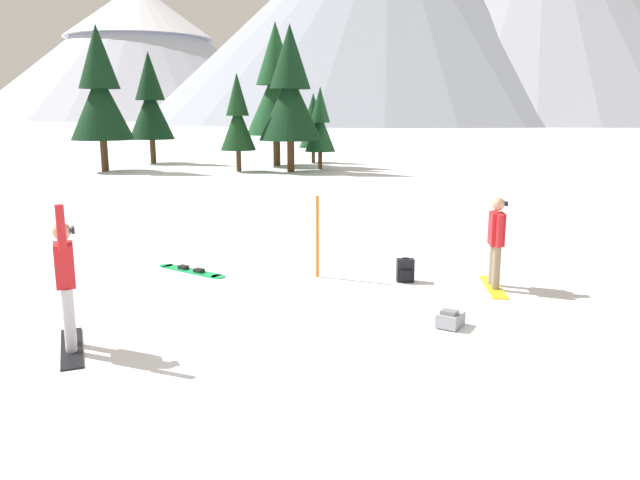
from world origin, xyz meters
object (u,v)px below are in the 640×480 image
object	(u,v)px
loose_snowboard_far_spare	(191,271)
pine_tree_young	(150,103)
backpack_black	(405,271)
pine_tree_tall	(100,92)
backpack_grey	(450,319)
pine_tree_short	(238,118)
snowboarder_foreground	(66,281)
snowboarder_midground	(496,241)
trail_marker_pole	(317,237)
pine_tree_leaning	(276,88)
pine_tree_broad	(313,125)
pine_tree_slender	(320,125)
pine_tree_twin	(290,92)

from	to	relation	value
loose_snowboard_far_spare	pine_tree_young	distance (m)	28.36
pine_tree_young	backpack_black	bearing A→B (deg)	-60.53
pine_tree_tall	backpack_grey	bearing A→B (deg)	-55.37
backpack_grey	pine_tree_short	size ratio (longest dim) A/B	0.10
snowboarder_foreground	pine_tree_tall	bearing A→B (deg)	113.75
pine_tree_tall	pine_tree_short	bearing A→B (deg)	4.68
snowboarder_foreground	loose_snowboard_far_spare	distance (m)	4.32
snowboarder_midground	pine_tree_young	xyz separation A→B (m)	(-16.50, 26.61, 2.85)
trail_marker_pole	pine_tree_tall	xyz separation A→B (m)	(-13.87, 20.75, 3.41)
pine_tree_leaning	pine_tree_broad	bearing A→B (deg)	52.41
snowboarder_midground	pine_tree_slender	distance (m)	24.16
snowboarder_foreground	pine_tree_young	world-z (taller)	pine_tree_young
backpack_black	pine_tree_young	xyz separation A→B (m)	(-14.89, 26.36, 3.52)
backpack_black	pine_tree_slender	distance (m)	23.65
snowboarder_midground	trail_marker_pole	distance (m)	3.34
loose_snowboard_far_spare	pine_tree_leaning	bearing A→B (deg)	95.76
pine_tree_slender	loose_snowboard_far_spare	bearing A→B (deg)	-90.78
snowboarder_midground	pine_tree_twin	distance (m)	23.18
pine_tree_short	pine_tree_tall	bearing A→B (deg)	-175.32
snowboarder_foreground	pine_tree_young	bearing A→B (deg)	108.70
snowboarder_foreground	backpack_black	world-z (taller)	snowboarder_foreground
pine_tree_leaning	pine_tree_short	bearing A→B (deg)	-110.63
backpack_grey	pine_tree_twin	distance (m)	25.14
pine_tree_twin	pine_tree_tall	bearing A→B (deg)	-176.23
trail_marker_pole	backpack_black	bearing A→B (deg)	-5.87
trail_marker_pole	pine_tree_twin	xyz separation A→B (m)	(-3.71, 21.42, 3.39)
pine_tree_broad	pine_tree_young	bearing A→B (deg)	-171.52
pine_tree_broad	pine_tree_tall	size ratio (longest dim) A/B	0.57
pine_tree_slender	snowboarder_foreground	bearing A→B (deg)	-91.42
pine_tree_short	pine_tree_young	world-z (taller)	pine_tree_young
pine_tree_broad	pine_tree_tall	distance (m)	12.86
loose_snowboard_far_spare	pine_tree_short	bearing A→B (deg)	100.59
backpack_black	pine_tree_broad	size ratio (longest dim) A/B	0.11
backpack_black	pine_tree_broad	xyz separation A→B (m)	(-4.89, 27.85, 2.17)
backpack_grey	pine_tree_leaning	distance (m)	29.13
pine_tree_tall	backpack_black	bearing A→B (deg)	-53.35
trail_marker_pole	pine_tree_slender	bearing A→B (deg)	95.65
backpack_black	pine_tree_young	size ratio (longest dim) A/B	0.07
pine_tree_leaning	snowboarder_foreground	bearing A→B (deg)	-85.77
backpack_grey	loose_snowboard_far_spare	bearing A→B (deg)	150.27
snowboarder_midground	trail_marker_pole	size ratio (longest dim) A/B	1.05
trail_marker_pole	pine_tree_young	distance (m)	29.47
trail_marker_pole	pine_tree_slender	size ratio (longest dim) A/B	0.35
snowboarder_midground	pine_tree_short	world-z (taller)	pine_tree_short
pine_tree_tall	pine_tree_slender	xyz separation A→B (m)	(11.59, 2.27, -1.72)
backpack_grey	trail_marker_pole	bearing A→B (deg)	130.88
backpack_grey	pine_tree_broad	bearing A→B (deg)	100.24
pine_tree_twin	pine_tree_slender	xyz separation A→B (m)	(1.43, 1.61, -1.70)
backpack_grey	pine_tree_young	size ratio (longest dim) A/B	0.08
backpack_grey	trail_marker_pole	world-z (taller)	trail_marker_pole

